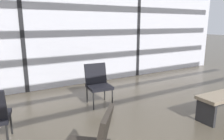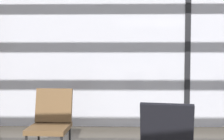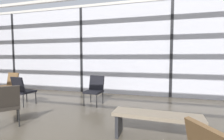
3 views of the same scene
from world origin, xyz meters
The scene contains 5 objects.
glass_curtain_wall centered at (0.00, 5.20, 1.72)m, with size 14.00×0.08×3.44m, color silver.
window_mullion_1 centered at (0.00, 5.20, 1.72)m, with size 0.10×0.12×3.44m, color black.
parked_airplane centered at (-0.70, 9.95, 2.08)m, with size 12.62×4.16×4.16m.
lounge_chair_0 centered at (-0.79, 2.82, 0.49)m, with size 0.57×0.60×0.87m.
lounge_chair_5 centered at (-2.11, 3.62, 0.49)m, with size 0.51×0.55×0.87m.
Camera 2 is at (-1.27, 0.23, 1.30)m, focal length 43.50 mm.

